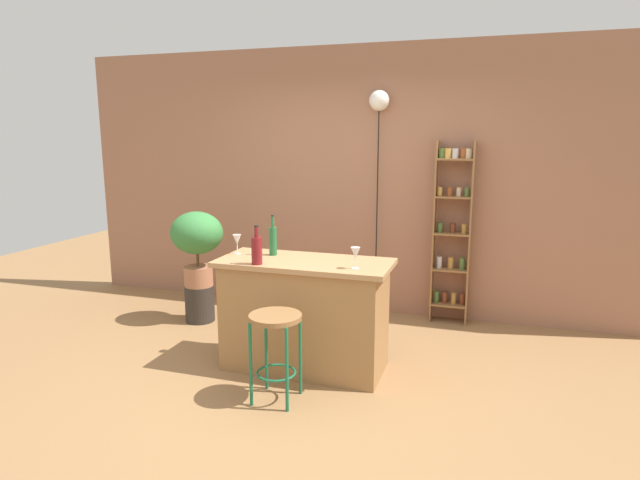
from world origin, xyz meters
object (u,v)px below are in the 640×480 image
Objects in this scene: potted_plant at (197,239)px; bottle_soda_blue at (257,250)px; wine_glass_left at (237,240)px; pendant_globe_light at (379,105)px; plant_stool at (200,303)px; bar_stool at (276,335)px; spice_shelf at (452,231)px; bottle_wine_red at (273,240)px; wine_glass_center at (355,253)px.

bottle_soda_blue is at bearing -41.26° from potted_plant.
wine_glass_left is 2.08m from pendant_globe_light.
plant_stool is 1.68m from bottle_soda_blue.
bottle_soda_blue is at bearing 129.60° from bar_stool.
spice_shelf is 5.44× the size of bottle_wine_red.
pendant_globe_light reaches higher than bottle_wine_red.
plant_stool is at bearing 139.41° from wine_glass_left.
bottle_wine_red is at bearing 113.48° from bar_stool.
potted_plant is 2.28m from pendant_globe_light.
plant_stool is at bearing -162.71° from spice_shelf.
spice_shelf is 1.94m from bottle_wine_red.
bar_stool is at bearing -43.45° from potted_plant.
wine_glass_left is at bearing -120.66° from pendant_globe_light.
pendant_globe_light reaches higher than wine_glass_left.
spice_shelf is 11.22× the size of wine_glass_center.
bottle_soda_blue is at bearing -42.88° from wine_glass_left.
potted_plant is 1.05m from wine_glass_left.
spice_shelf is at bearing 40.91° from wine_glass_left.
plant_stool is 2.29× the size of wine_glass_left.
bottle_wine_red is 0.34m from bottle_soda_blue.
bottle_wine_red reaches higher than bar_stool.
bottle_wine_red is 0.31m from wine_glass_left.
wine_glass_left is (-0.31, -0.05, -0.01)m from bottle_wine_red.
bar_stool is 1.94m from plant_stool.
wine_glass_left is (0.79, -0.67, 0.83)m from plant_stool.
wine_glass_center is at bearing 7.09° from bottle_soda_blue.
wine_glass_left is (-1.66, -1.43, 0.07)m from spice_shelf.
bottle_soda_blue is (0.01, -0.34, -0.01)m from bottle_wine_red.
bottle_wine_red is (-1.35, -1.39, 0.08)m from spice_shelf.
pendant_globe_light is (0.27, 2.13, 1.70)m from bar_stool.
bottle_wine_red reaches higher than bottle_soda_blue.
wine_glass_center is (0.76, -0.24, -0.01)m from bottle_wine_red.
pendant_globe_light is (1.67, 0.81, 2.00)m from plant_stool.
wine_glass_center is at bearing -17.66° from bottle_wine_red.
pendant_globe_light reaches higher than bar_stool.
bottle_soda_blue reaches higher than plant_stool.
pendant_globe_light is at bearing 176.36° from spice_shelf.
bar_stool is at bearing -66.52° from bottle_wine_red.
bar_stool is 2.38m from spice_shelf.
bottle_soda_blue is 2.20m from pendant_globe_light.
plant_stool is 1.52m from bottle_wine_red.
spice_shelf reaches higher than wine_glass_left.
bottle_soda_blue is 0.76m from wine_glass_center.
bar_stool is 0.84m from wine_glass_center.
bottle_wine_red is at bearing -29.84° from potted_plant.
bottle_wine_red is 2.06× the size of wine_glass_left.
bottle_wine_red is 2.06× the size of wine_glass_center.
plant_stool is 2.21m from wine_glass_center.
spice_shelf reaches higher than bottle_soda_blue.
pendant_globe_light is at bearing 68.23° from bottle_wine_red.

